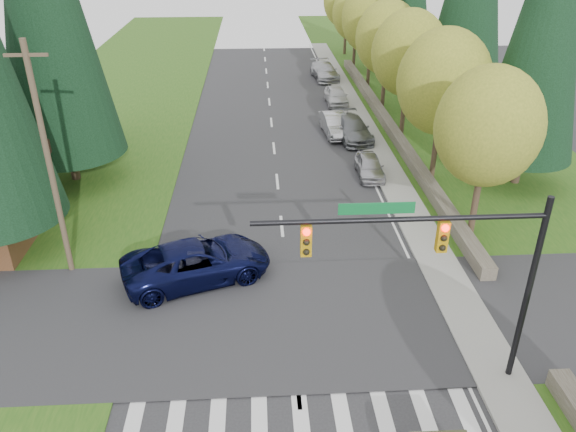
{
  "coord_description": "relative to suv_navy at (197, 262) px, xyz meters",
  "views": [
    {
      "loc": [
        -1.13,
        -9.4,
        13.79
      ],
      "look_at": [
        0.07,
        11.3,
        2.8
      ],
      "focal_mm": 35.0,
      "sensor_mm": 36.0,
      "label": 1
    }
  ],
  "objects": [
    {
      "name": "grass_east",
      "position": [
        16.84,
        9.0,
        -0.85
      ],
      "size": [
        14.0,
        110.0,
        0.06
      ],
      "primitive_type": "cube",
      "color": "#245115",
      "rests_on": "ground"
    },
    {
      "name": "grass_west",
      "position": [
        -9.16,
        9.0,
        -0.85
      ],
      "size": [
        14.0,
        110.0,
        0.06
      ],
      "primitive_type": "cube",
      "color": "#245115",
      "rests_on": "ground"
    },
    {
      "name": "cross_street",
      "position": [
        3.84,
        -3.0,
        -0.88
      ],
      "size": [
        120.0,
        8.0,
        0.1
      ],
      "primitive_type": "cube",
      "color": "#28282B",
      "rests_on": "ground"
    },
    {
      "name": "sidewalk_east",
      "position": [
        10.74,
        11.0,
        -0.81
      ],
      "size": [
        1.8,
        80.0,
        0.13
      ],
      "primitive_type": "cube",
      "color": "gray",
      "rests_on": "ground"
    },
    {
      "name": "curb_east",
      "position": [
        9.89,
        11.0,
        -0.81
      ],
      "size": [
        0.2,
        80.0,
        0.13
      ],
      "primitive_type": "cube",
      "color": "gray",
      "rests_on": "ground"
    },
    {
      "name": "stone_wall_north",
      "position": [
        12.44,
        19.0,
        -0.53
      ],
      "size": [
        0.7,
        40.0,
        0.7
      ],
      "primitive_type": "cube",
      "color": "#4C4438",
      "rests_on": "ground"
    },
    {
      "name": "traffic_signal",
      "position": [
        8.21,
        -6.5,
        4.11
      ],
      "size": [
        8.7,
        0.37,
        6.8
      ],
      "color": "black",
      "rests_on": "ground"
    },
    {
      "name": "utility_pole",
      "position": [
        -5.66,
        1.0,
        4.27
      ],
      "size": [
        1.6,
        0.24,
        10.0
      ],
      "color": "#473828",
      "rests_on": "ground"
    },
    {
      "name": "decid_tree_0",
      "position": [
        13.04,
        3.0,
        4.72
      ],
      "size": [
        4.8,
        4.8,
        8.37
      ],
      "color": "#38281C",
      "rests_on": "ground"
    },
    {
      "name": "decid_tree_1",
      "position": [
        13.14,
        10.0,
        4.92
      ],
      "size": [
        5.2,
        5.2,
        8.8
      ],
      "color": "#38281C",
      "rests_on": "ground"
    },
    {
      "name": "decid_tree_2",
      "position": [
        12.94,
        17.0,
        5.05
      ],
      "size": [
        5.0,
        5.0,
        8.82
      ],
      "color": "#38281C",
      "rests_on": "ground"
    },
    {
      "name": "decid_tree_3",
      "position": [
        13.04,
        24.0,
        4.79
      ],
      "size": [
        5.0,
        5.0,
        8.55
      ],
      "color": "#38281C",
      "rests_on": "ground"
    },
    {
      "name": "decid_tree_4",
      "position": [
        13.14,
        31.0,
        5.19
      ],
      "size": [
        5.4,
        5.4,
        9.18
      ],
      "color": "#38281C",
      "rests_on": "ground"
    },
    {
      "name": "decid_tree_5",
      "position": [
        12.94,
        38.0,
        4.66
      ],
      "size": [
        4.8,
        4.8,
        8.3
      ],
      "color": "#38281C",
      "rests_on": "ground"
    },
    {
      "name": "decid_tree_6",
      "position": [
        13.04,
        45.0,
        4.99
      ],
      "size": [
        5.2,
        5.2,
        8.86
      ],
      "color": "#38281C",
      "rests_on": "ground"
    },
    {
      "name": "conifer_e_a",
      "position": [
        17.84,
        9.0,
        8.92
      ],
      "size": [
        5.44,
        5.44,
        17.8
      ],
      "color": "#38281C",
      "rests_on": "ground"
    },
    {
      "name": "suv_navy",
      "position": [
        0.0,
        0.0,
        0.0
      ],
      "size": [
        6.91,
        4.85,
        1.75
      ],
      "primitive_type": "imported",
      "rotation": [
        0.0,
        0.0,
        1.91
      ],
      "color": "#0A0D33",
      "rests_on": "ground"
    },
    {
      "name": "parked_car_a",
      "position": [
        9.44,
        10.5,
        -0.23
      ],
      "size": [
        1.62,
        3.8,
        1.28
      ],
      "primitive_type": "imported",
      "rotation": [
        0.0,
        0.0,
        -0.03
      ],
      "color": "#ABABAF",
      "rests_on": "ground"
    },
    {
      "name": "parked_car_b",
      "position": [
        9.44,
        17.03,
        -0.12
      ],
      "size": [
        2.63,
        5.37,
        1.5
      ],
      "primitive_type": "imported",
      "rotation": [
        0.0,
        0.0,
        0.1
      ],
      "color": "slate",
      "rests_on": "ground"
    },
    {
      "name": "parked_car_c",
      "position": [
        8.34,
        18.0,
        -0.12
      ],
      "size": [
        2.0,
        4.68,
        1.5
      ],
      "primitive_type": "imported",
      "rotation": [
        0.0,
        0.0,
        0.09
      ],
      "color": "#A7A7AB",
      "rests_on": "ground"
    },
    {
      "name": "parked_car_d",
      "position": [
        9.44,
        25.53,
        -0.16
      ],
      "size": [
        1.77,
        4.24,
        1.43
      ],
      "primitive_type": "imported",
      "rotation": [
        0.0,
        0.0,
        0.02
      ],
      "color": "silver",
      "rests_on": "ground"
    },
    {
      "name": "parked_car_e",
      "position": [
        9.44,
        33.95,
        -0.11
      ],
      "size": [
        2.68,
        5.48,
        1.53
      ],
      "primitive_type": "imported",
      "rotation": [
        0.0,
        0.0,
        0.1
      ],
      "color": "#AFAFB4",
      "rests_on": "ground"
    }
  ]
}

